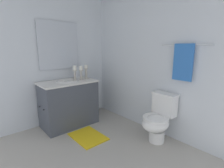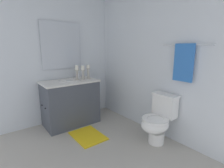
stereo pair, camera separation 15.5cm
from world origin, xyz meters
TOP-DOWN VIEW (x-y plane):
  - floor at (0.00, 0.00)m, footprint 2.93×2.36m
  - wall_back at (0.00, 1.18)m, footprint 2.93×0.04m
  - wall_left at (-1.46, 0.00)m, footprint 0.04×2.36m
  - vanity_cabinet at (-1.14, 0.14)m, footprint 0.58×1.01m
  - sink_basin at (-1.14, 0.14)m, footprint 0.40×0.40m
  - mirror at (-1.42, 0.14)m, footprint 0.02×0.77m
  - candle_holder_tall at (-1.12, 0.53)m, footprint 0.09×0.09m
  - candle_holder_short at (-1.12, 0.41)m, footprint 0.09×0.09m
  - candle_holder_mid at (-1.16, 0.31)m, footprint 0.09×0.09m
  - toilet at (0.30, 0.90)m, footprint 0.39×0.54m
  - towel_bar at (0.51, 1.12)m, footprint 0.73×0.02m
  - towel_near_vanity at (0.51, 1.10)m, footprint 0.28×0.03m
  - bath_mat at (-0.51, 0.14)m, footprint 0.60×0.44m

SIDE VIEW (x-z plane):
  - floor at x=0.00m, z-range -0.02..0.00m
  - bath_mat at x=-0.51m, z-range 0.00..0.02m
  - toilet at x=0.30m, z-range -0.01..0.74m
  - vanity_cabinet at x=-1.14m, z-range 0.00..0.84m
  - sink_basin at x=-1.14m, z-range 0.68..0.93m
  - candle_holder_short at x=-1.12m, z-range 0.85..1.11m
  - candle_holder_tall at x=-1.12m, z-range 0.85..1.12m
  - candle_holder_mid at x=-1.16m, z-range 0.85..1.12m
  - wall_back at x=0.00m, z-range 0.00..2.45m
  - wall_left at x=-1.46m, z-range 0.00..2.45m
  - towel_near_vanity at x=0.51m, z-range 0.98..1.50m
  - towel_bar at x=0.51m, z-range 1.47..1.49m
  - mirror at x=-1.42m, z-range 1.04..1.91m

